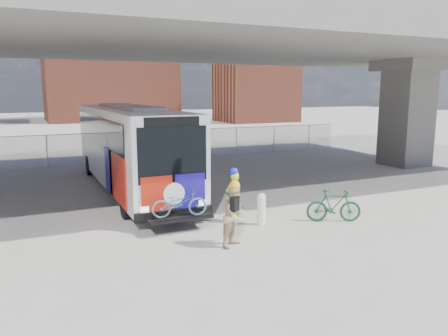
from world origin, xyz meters
TOP-DOWN VIEW (x-y plane):
  - ground at (0.00, 0.00)m, footprint 160.00×160.00m
  - bus at (-2.00, 4.36)m, footprint 2.67×12.96m
  - overpass at (0.00, 4.00)m, footprint 40.00×16.00m
  - chainlink_fence at (0.00, 12.00)m, footprint 30.00×0.06m
  - brick_buildings at (1.23, 48.23)m, footprint 54.00×22.00m
  - smokestack at (14.00, 55.00)m, footprint 2.20×2.20m
  - bollard at (0.64, -2.62)m, footprint 0.27×0.27m
  - cyclist_hivis at (-0.03, -1.96)m, footprint 0.69×0.53m
  - cyclist_tan at (-1.01, -4.02)m, footprint 1.05×1.00m
  - bike_parked at (2.99, -3.33)m, footprint 1.83×1.26m

SIDE VIEW (x-z plane):
  - ground at x=0.00m, z-range 0.00..0.00m
  - bike_parked at x=2.99m, z-range 0.00..1.08m
  - bollard at x=0.64m, z-range 0.04..1.09m
  - cyclist_hivis at x=-0.03m, z-range -0.03..1.80m
  - cyclist_tan at x=-1.01m, z-range -0.05..1.83m
  - chainlink_fence at x=0.00m, z-range -13.58..16.42m
  - bus at x=-2.00m, z-range 0.26..3.95m
  - brick_buildings at x=1.23m, z-range -0.58..11.42m
  - overpass at x=0.00m, z-range 2.57..10.52m
  - smokestack at x=14.00m, z-range 0.00..25.00m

